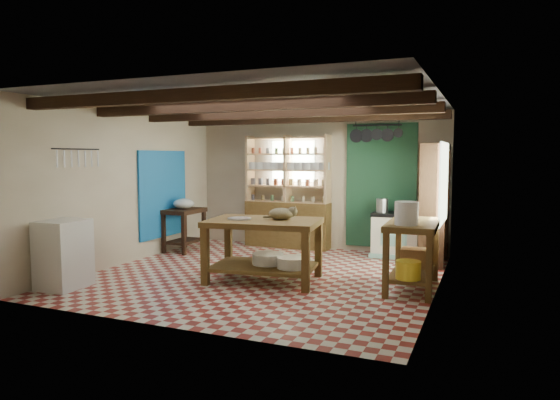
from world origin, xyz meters
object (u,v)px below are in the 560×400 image
at_px(work_table, 264,250).
at_px(stove, 396,235).
at_px(prep_table, 184,230).
at_px(white_cabinet, 63,254).
at_px(cat, 281,214).
at_px(right_counter, 412,256).

height_order(work_table, stove, work_table).
distance_m(prep_table, white_cabinet, 2.89).
bearing_deg(work_table, stove, 51.61).
bearing_deg(cat, stove, 45.14).
relative_size(white_cabinet, cat, 2.46).
relative_size(prep_table, cat, 2.14).
relative_size(stove, cat, 2.15).
bearing_deg(prep_table, right_counter, -14.21).
xyz_separation_m(work_table, white_cabinet, (-2.36, -1.41, 0.02)).
xyz_separation_m(work_table, prep_table, (-2.34, 1.48, -0.04)).
height_order(white_cabinet, cat, cat).
relative_size(work_table, stove, 1.93).
height_order(stove, prep_table, prep_table).
height_order(prep_table, cat, cat).
height_order(white_cabinet, right_counter, white_cabinet).
bearing_deg(work_table, right_counter, 2.42).
distance_m(stove, prep_table, 3.92).
bearing_deg(right_counter, stove, 103.69).
bearing_deg(white_cabinet, right_counter, 19.13).
xyz_separation_m(work_table, right_counter, (2.04, 0.37, 0.01)).
bearing_deg(cat, work_table, -178.69).
xyz_separation_m(work_table, stove, (1.46, 2.46, -0.05)).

